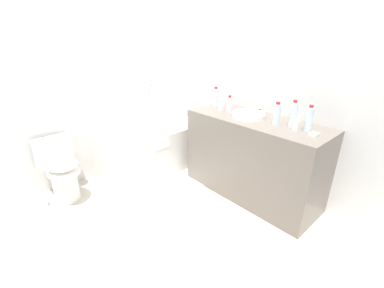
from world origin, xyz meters
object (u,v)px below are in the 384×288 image
object	(u,v)px
water_bottle_3	(277,114)
bath_mat	(171,189)
drinking_glass_0	(296,125)
toilet	(61,170)
water_bottle_0	(229,104)
water_bottle_2	(216,98)
toilet_paper_roll	(41,202)
drinking_glass_1	(221,107)
water_bottle_1	(309,119)
water_bottle_4	(293,115)
bathtub	(152,147)
sink_faucet	(259,111)
soap_dish	(314,134)
sink_basin	(248,115)

from	to	relation	value
water_bottle_3	bath_mat	world-z (taller)	water_bottle_3
drinking_glass_0	toilet	bearing A→B (deg)	131.76
water_bottle_0	water_bottle_2	distance (m)	0.26
toilet_paper_roll	drinking_glass_1	bearing A→B (deg)	-25.14
water_bottle_1	water_bottle_4	bearing A→B (deg)	90.59
bathtub	water_bottle_2	distance (m)	1.09
sink_faucet	soap_dish	xyz separation A→B (m)	(-0.21, -0.70, -0.02)
water_bottle_1	toilet_paper_roll	world-z (taller)	water_bottle_1
sink_basin	water_bottle_4	bearing A→B (deg)	-83.52
drinking_glass_1	soap_dish	distance (m)	1.07
water_bottle_2	sink_faucet	bearing A→B (deg)	-75.50
water_bottle_4	toilet_paper_roll	distance (m)	2.70
soap_dish	bath_mat	size ratio (longest dim) A/B	0.13
toilet_paper_roll	soap_dish	bearing A→B (deg)	-46.61
toilet	water_bottle_3	distance (m)	2.31
drinking_glass_1	water_bottle_3	bearing A→B (deg)	-89.03
bathtub	water_bottle_1	bearing A→B (deg)	-74.03
soap_dish	toilet_paper_roll	size ratio (longest dim) A/B	0.71
water_bottle_0	water_bottle_2	xyz separation A→B (m)	(0.04, 0.25, 0.03)
bathtub	drinking_glass_1	size ratio (longest dim) A/B	18.54
toilet	water_bottle_0	size ratio (longest dim) A/B	3.78
water_bottle_1	water_bottle_2	world-z (taller)	same
bathtub	water_bottle_0	bearing A→B (deg)	-61.98
water_bottle_4	drinking_glass_1	size ratio (longest dim) A/B	3.22
toilet	soap_dish	world-z (taller)	soap_dish
water_bottle_4	sink_basin	bearing A→B (deg)	96.48
water_bottle_0	bath_mat	distance (m)	1.20
bathtub	bath_mat	bearing A→B (deg)	-104.00
bath_mat	sink_basin	bearing A→B (deg)	-43.90
toilet	water_bottle_4	size ratio (longest dim) A/B	2.71
drinking_glass_1	toilet	bearing A→B (deg)	151.37
water_bottle_2	water_bottle_3	bearing A→B (deg)	-94.02
toilet	sink_basin	bearing A→B (deg)	51.15
water_bottle_1	drinking_glass_0	bearing A→B (deg)	128.03
toilet	water_bottle_1	bearing A→B (deg)	40.74
sink_faucet	drinking_glass_1	bearing A→B (deg)	119.06
sink_faucet	water_bottle_1	xyz separation A→B (m)	(-0.15, -0.60, 0.08)
bathtub	toilet	world-z (taller)	bathtub
bath_mat	toilet	bearing A→B (deg)	146.26
water_bottle_0	toilet_paper_roll	bearing A→B (deg)	152.77
water_bottle_3	water_bottle_4	world-z (taller)	water_bottle_4
bath_mat	bathtub	bearing A→B (deg)	76.00
bathtub	sink_basin	size ratio (longest dim) A/B	4.23
sink_faucet	bath_mat	bearing A→B (deg)	144.21
water_bottle_1	water_bottle_3	distance (m)	0.29
sink_basin	water_bottle_1	bearing A→B (deg)	-84.96
bathtub	bath_mat	xyz separation A→B (m)	(-0.15, -0.59, -0.30)
bathtub	toilet	size ratio (longest dim) A/B	2.12
toilet	water_bottle_4	world-z (taller)	water_bottle_4
bathtub	toilet_paper_roll	distance (m)	1.40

